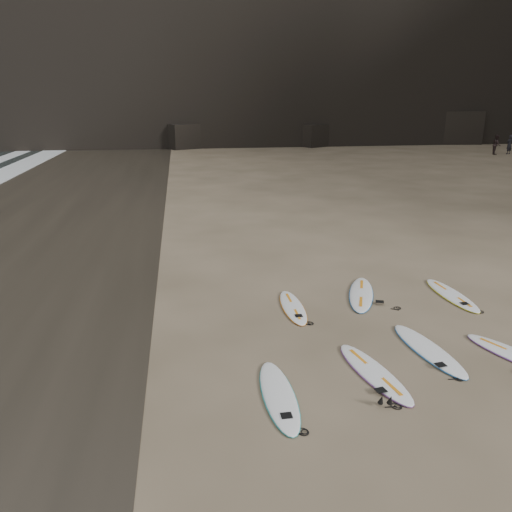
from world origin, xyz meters
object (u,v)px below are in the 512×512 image
at_px(surfboard_1, 374,372).
at_px(surfboard_7, 452,295).
at_px(surfboard_6, 361,294).
at_px(person_b, 496,145).
at_px(person_a, 509,145).
at_px(surfboard_0, 279,395).
at_px(surfboard_5, 293,307).
at_px(surfboard_2, 428,349).

distance_m(surfboard_1, surfboard_7, 5.13).
distance_m(surfboard_6, person_b, 39.66).
bearing_deg(person_a, surfboard_7, 34.89).
xyz_separation_m(surfboard_0, surfboard_1, (2.05, 0.49, 0.00)).
bearing_deg(surfboard_5, surfboard_1, -74.52).
xyz_separation_m(surfboard_2, surfboard_5, (-2.44, 2.71, -0.01)).
distance_m(surfboard_0, surfboard_5, 4.10).
bearing_deg(surfboard_7, surfboard_2, -128.92).
bearing_deg(surfboard_5, person_b, 50.87).
bearing_deg(surfboard_5, person_a, 49.53).
relative_size(surfboard_2, surfboard_7, 1.02).
distance_m(surfboard_0, surfboard_1, 2.11).
relative_size(surfboard_0, person_b, 1.34).
distance_m(surfboard_0, surfboard_2, 3.79).
bearing_deg(person_b, surfboard_1, 168.42).
xyz_separation_m(surfboard_5, person_b, (26.56, 31.78, 0.87)).
height_order(surfboard_5, person_b, person_b).
relative_size(surfboard_2, surfboard_6, 0.96).
bearing_deg(surfboard_6, surfboard_0, -104.79).
height_order(surfboard_0, surfboard_7, surfboard_7).
bearing_deg(person_a, surfboard_6, 31.70).
relative_size(surfboard_5, person_a, 1.28).
height_order(surfboard_1, surfboard_5, surfboard_1).
distance_m(surfboard_7, person_a, 39.48).
xyz_separation_m(surfboard_6, person_b, (24.47, 31.20, 0.86)).
distance_m(surfboard_0, person_b, 45.21).
relative_size(surfboard_7, person_a, 1.42).
distance_m(surfboard_1, surfboard_2, 1.70).
bearing_deg(surfboard_2, person_b, 47.39).
height_order(person_a, person_b, person_b).
relative_size(surfboard_1, surfboard_2, 0.98).
distance_m(surfboard_2, surfboard_6, 3.31).
xyz_separation_m(surfboard_0, surfboard_6, (3.24, 4.51, 0.00)).
height_order(surfboard_6, person_a, person_a).
distance_m(surfboard_5, surfboard_7, 4.58).
distance_m(surfboard_5, person_a, 42.46).
bearing_deg(surfboard_2, surfboard_1, -162.35).
xyz_separation_m(surfboard_1, surfboard_2, (1.53, 0.72, 0.00)).
bearing_deg(surfboard_1, surfboard_6, 62.12).
bearing_deg(person_b, surfboard_6, 166.39).
height_order(surfboard_0, person_b, person_b).
xyz_separation_m(surfboard_2, surfboard_7, (2.14, 2.86, -0.00)).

